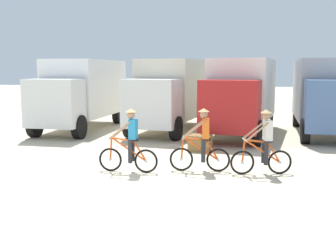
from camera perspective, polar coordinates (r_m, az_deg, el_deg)
ground_plane at (r=10.15m, az=-5.57°, el=-8.79°), size 120.00×120.00×0.00m
box_truck_avon_van at (r=20.36m, az=-11.82°, el=4.83°), size 2.61×6.83×3.35m
box_truck_cream_rv at (r=19.62m, az=0.66°, el=4.89°), size 3.32×7.02×3.35m
box_truck_white_box at (r=18.59m, az=10.19°, el=4.60°), size 3.36×7.03×3.35m
box_truck_grey_hauler at (r=19.69m, az=20.96°, el=4.38°), size 2.77×6.88×3.35m
cyclist_orange_shirt at (r=11.64m, az=-5.31°, el=-2.34°), size 1.73×0.52×1.82m
cyclist_cowboy_hat at (r=11.72m, az=4.73°, el=-2.26°), size 1.73×0.52×1.82m
cyclist_near_camera at (r=11.65m, az=13.12°, el=-2.51°), size 1.70×0.57×1.82m
supply_crate at (r=14.73m, az=4.50°, el=-2.36°), size 0.85×0.77×0.58m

